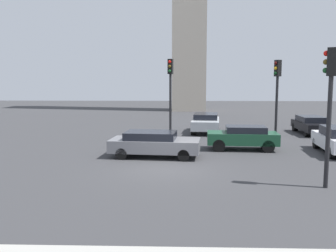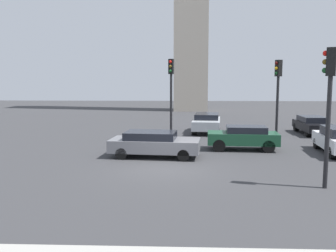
{
  "view_description": "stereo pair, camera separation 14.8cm",
  "coord_description": "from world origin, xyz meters",
  "views": [
    {
      "loc": [
        0.69,
        -16.36,
        3.96
      ],
      "look_at": [
        0.08,
        2.84,
        1.57
      ],
      "focal_mm": 40.17,
      "sensor_mm": 36.0,
      "label": 1
    },
    {
      "loc": [
        0.84,
        -16.36,
        3.96
      ],
      "look_at": [
        0.08,
        2.84,
        1.57
      ],
      "focal_mm": 40.17,
      "sensor_mm": 36.0,
      "label": 2
    }
  ],
  "objects": [
    {
      "name": "ground_plane",
      "position": [
        0.0,
        0.0,
        0.0
      ],
      "size": [
        107.07,
        107.07,
        0.0
      ],
      "primitive_type": "plane",
      "color": "#38383A"
    },
    {
      "name": "traffic_light_0",
      "position": [
        0.05,
        8.98,
        3.7
      ],
      "size": [
        0.39,
        0.49,
        5.32
      ],
      "rotation": [
        0.0,
        0.0,
        -1.82
      ],
      "color": "black",
      "rests_on": "ground_plane"
    },
    {
      "name": "traffic_light_1",
      "position": [
        6.65,
        7.01,
        3.59
      ],
      "size": [
        0.49,
        0.44,
        5.14
      ],
      "rotation": [
        0.0,
        0.0,
        -2.57
      ],
      "color": "black",
      "rests_on": "ground_plane"
    },
    {
      "name": "traffic_light_2",
      "position": [
        6.05,
        -2.73,
        3.55
      ],
      "size": [
        0.49,
        0.43,
        5.08
      ],
      "rotation": [
        0.0,
        0.0,
        2.71
      ],
      "color": "black",
      "rests_on": "ground_plane"
    },
    {
      "name": "car_0",
      "position": [
        10.3,
        11.17,
        0.7
      ],
      "size": [
        1.9,
        4.29,
        1.29
      ],
      "rotation": [
        0.0,
        0.0,
        -1.59
      ],
      "color": "black",
      "rests_on": "ground_plane"
    },
    {
      "name": "car_2",
      "position": [
        2.64,
        11.69,
        0.77
      ],
      "size": [
        2.41,
        4.61,
        1.41
      ],
      "rotation": [
        0.0,
        0.0,
        -1.68
      ],
      "color": "#ADB2B7",
      "rests_on": "ground_plane"
    },
    {
      "name": "car_3",
      "position": [
        -0.63,
        2.63,
        0.7
      ],
      "size": [
        4.72,
        2.42,
        1.31
      ],
      "rotation": [
        0.0,
        0.0,
        -0.1
      ],
      "color": "slate",
      "rests_on": "ground_plane"
    },
    {
      "name": "car_4",
      "position": [
        4.26,
        4.73,
        0.74
      ],
      "size": [
        4.02,
        1.98,
        1.35
      ],
      "rotation": [
        0.0,
        0.0,
        3.07
      ],
      "color": "#19472D",
      "rests_on": "ground_plane"
    }
  ]
}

